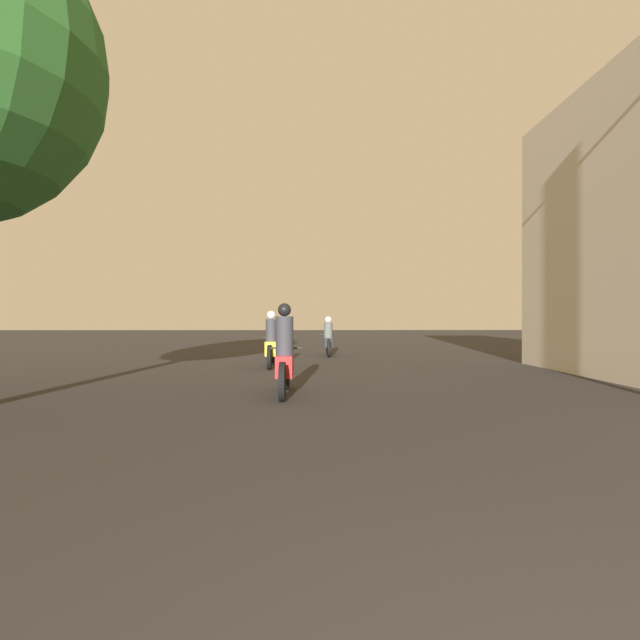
% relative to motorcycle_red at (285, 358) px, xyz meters
% --- Properties ---
extents(motorcycle_red, '(0.60, 2.09, 1.67)m').
position_rel_motorcycle_red_xyz_m(motorcycle_red, '(0.00, 0.00, 0.00)').
color(motorcycle_red, black).
rests_on(motorcycle_red, ground_plane).
extents(motorcycle_yellow, '(0.60, 2.00, 1.61)m').
position_rel_motorcycle_red_xyz_m(motorcycle_yellow, '(-0.68, 5.19, -0.03)').
color(motorcycle_yellow, black).
rests_on(motorcycle_yellow, ground_plane).
extents(motorcycle_black, '(0.60, 2.15, 1.47)m').
position_rel_motorcycle_red_xyz_m(motorcycle_black, '(1.08, 9.57, -0.07)').
color(motorcycle_black, black).
rests_on(motorcycle_black, ground_plane).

